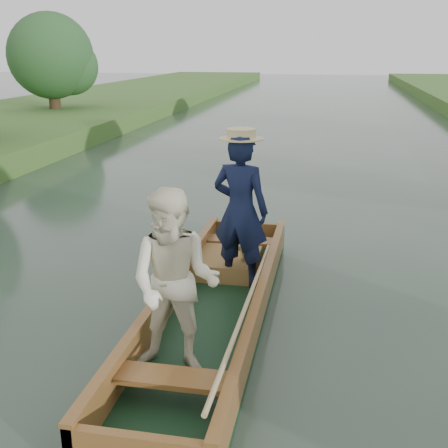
# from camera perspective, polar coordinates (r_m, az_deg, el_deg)

# --- Properties ---
(ground) EXTENTS (120.00, 120.00, 0.00)m
(ground) POSITION_cam_1_polar(r_m,az_deg,el_deg) (6.30, -1.05, -9.89)
(ground) COLOR #283D30
(ground) RESTS_ON ground
(trees_far) EXTENTS (22.75, 16.17, 4.60)m
(trees_far) POSITION_cam_1_polar(r_m,az_deg,el_deg) (14.61, 4.41, 16.04)
(trees_far) COLOR #47331E
(trees_far) RESTS_ON ground
(punt) EXTENTS (1.12, 5.00, 1.99)m
(punt) POSITION_cam_1_polar(r_m,az_deg,el_deg) (5.96, -1.32, -4.62)
(punt) COLOR black
(punt) RESTS_ON ground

